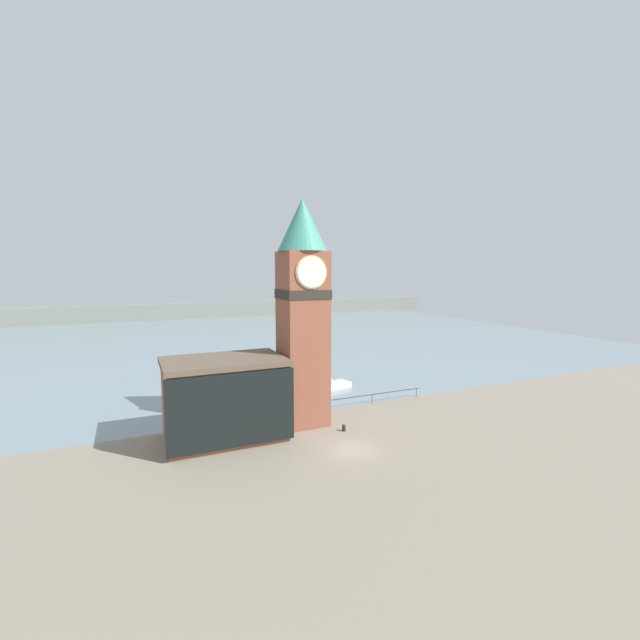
# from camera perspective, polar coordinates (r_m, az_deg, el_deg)

# --- Properties ---
(ground_plane) EXTENTS (160.00, 160.00, 0.00)m
(ground_plane) POSITION_cam_1_polar(r_m,az_deg,el_deg) (38.90, 4.22, -16.85)
(ground_plane) COLOR gray
(water) EXTENTS (160.00, 120.00, 0.00)m
(water) POSITION_cam_1_polar(r_m,az_deg,el_deg) (104.63, -14.58, -2.08)
(water) COLOR gray
(water) RESTS_ON ground_plane
(far_shoreline) EXTENTS (180.00, 3.00, 5.00)m
(far_shoreline) POSITION_cam_1_polar(r_m,az_deg,el_deg) (143.66, -17.32, 1.16)
(far_shoreline) COLOR gray
(far_shoreline) RESTS_ON water
(pier_railing) EXTENTS (13.28, 0.08, 1.09)m
(pier_railing) POSITION_cam_1_polar(r_m,az_deg,el_deg) (51.08, 6.96, -9.93)
(pier_railing) COLOR #333338
(pier_railing) RESTS_ON ground_plane
(clock_tower) EXTENTS (4.90, 4.90, 22.39)m
(clock_tower) POSITION_cam_1_polar(r_m,az_deg,el_deg) (42.34, -2.31, 1.72)
(clock_tower) COLOR brown
(clock_tower) RESTS_ON ground_plane
(pier_building) EXTENTS (10.93, 7.07, 7.52)m
(pier_building) POSITION_cam_1_polar(r_m,az_deg,el_deg) (40.81, -12.58, -10.22)
(pier_building) COLOR #935B42
(pier_building) RESTS_ON ground_plane
(boat_near) EXTENTS (6.95, 3.80, 1.51)m
(boat_near) POSITION_cam_1_polar(r_m,az_deg,el_deg) (56.28, 0.78, -8.76)
(boat_near) COLOR silver
(boat_near) RESTS_ON water
(mooring_bollard_near) EXTENTS (0.36, 0.36, 0.67)m
(mooring_bollard_near) POSITION_cam_1_polar(r_m,az_deg,el_deg) (42.75, 3.20, -14.11)
(mooring_bollard_near) COLOR black
(mooring_bollard_near) RESTS_ON ground_plane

